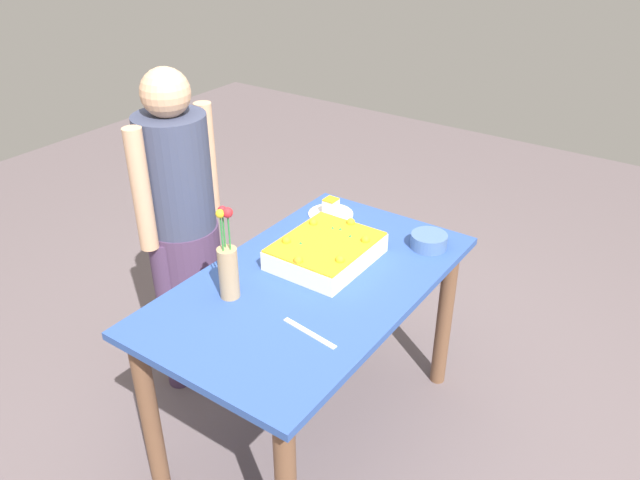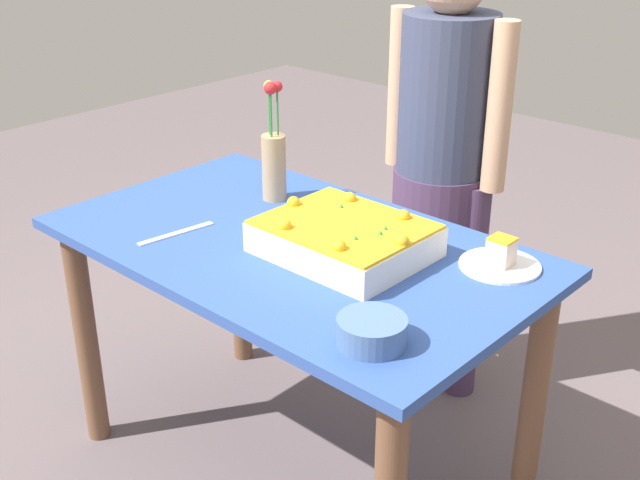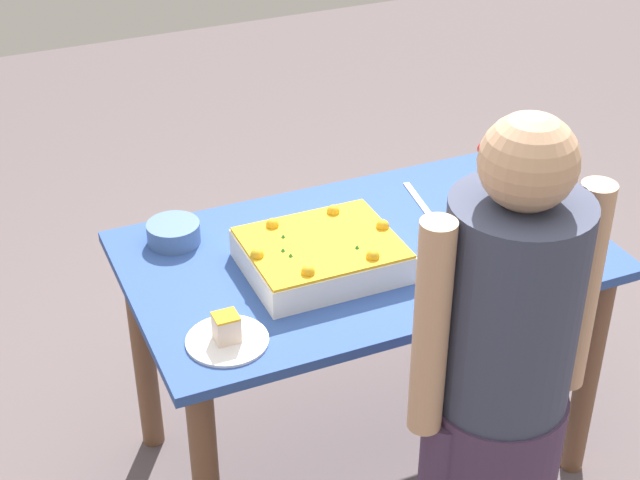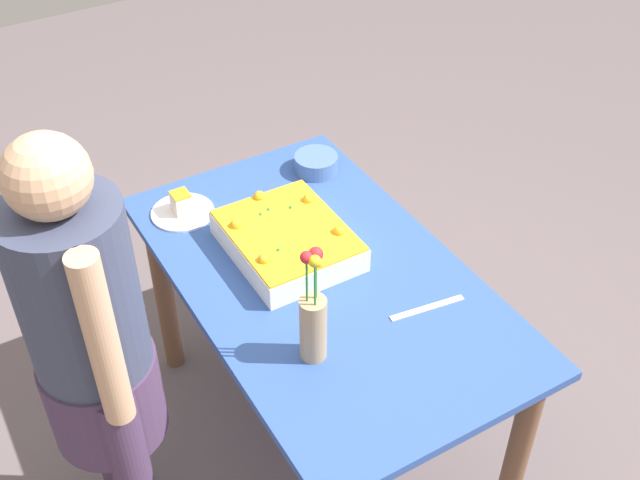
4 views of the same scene
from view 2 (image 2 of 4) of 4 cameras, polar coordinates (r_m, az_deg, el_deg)
ground_plane at (r=2.59m, az=-1.65°, el=-15.91°), size 8.00×8.00×0.00m
dining_table at (r=2.23m, az=-1.86°, el=-3.32°), size 1.34×0.79×0.78m
sheet_cake at (r=2.08m, az=1.76°, el=0.16°), size 0.41×0.34×0.11m
serving_plate_with_slice at (r=2.07m, az=12.70°, el=-1.36°), size 0.21×0.21×0.08m
cake_knife at (r=2.24m, az=-10.18°, el=0.46°), size 0.05×0.23×0.00m
flower_vase at (r=2.41m, az=-3.31°, el=5.75°), size 0.07×0.07×0.36m
fruit_bowl at (r=1.70m, az=3.70°, el=-6.49°), size 0.15×0.15×0.06m
person_standing at (r=2.64m, az=8.77°, el=6.06°), size 0.45×0.31×1.49m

